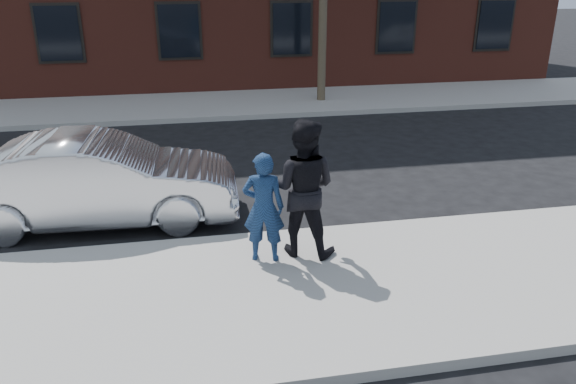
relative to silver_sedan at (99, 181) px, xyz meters
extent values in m
plane|color=black|center=(1.47, -2.82, -0.77)|extent=(100.00, 100.00, 0.00)
cube|color=#989590|center=(1.47, -3.07, -0.70)|extent=(50.00, 3.50, 0.15)
cube|color=#999691|center=(1.47, -1.27, -0.70)|extent=(50.00, 0.10, 0.15)
cube|color=#989590|center=(1.47, 8.43, -0.70)|extent=(50.00, 3.50, 0.15)
cube|color=#999691|center=(1.47, 6.63, -0.70)|extent=(50.00, 0.10, 0.15)
cube|color=black|center=(5.37, 10.12, 1.43)|extent=(1.30, 0.06, 1.70)
cube|color=black|center=(12.97, 10.12, 1.43)|extent=(1.30, 0.06, 1.70)
cylinder|color=#3D3224|center=(5.97, 8.18, 1.48)|extent=(0.26, 0.26, 4.20)
imported|color=silver|center=(0.00, 0.00, 0.00)|extent=(4.77, 1.85, 1.55)
imported|color=navy|center=(2.54, -2.13, 0.20)|extent=(0.67, 0.52, 1.65)
cube|color=black|center=(2.54, -1.90, 0.63)|extent=(0.10, 0.14, 0.08)
imported|color=black|center=(3.14, -2.00, 0.41)|extent=(1.24, 1.13, 2.07)
cube|color=black|center=(3.08, -1.78, 0.50)|extent=(0.10, 0.15, 0.06)
camera|label=1|loc=(1.50, -9.43, 3.40)|focal=35.00mm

